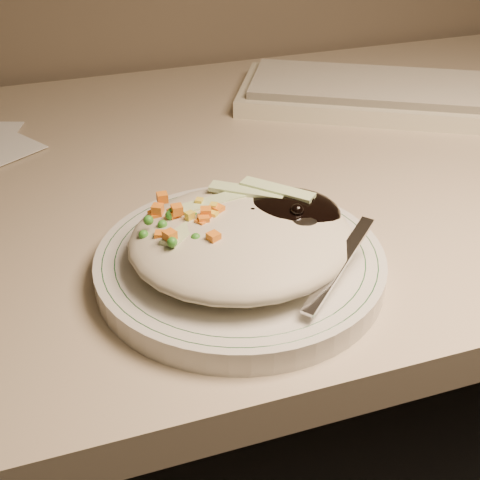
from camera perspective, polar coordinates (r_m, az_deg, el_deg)
name	(u,v)px	position (r m, az deg, el deg)	size (l,w,h in m)	color
desk	(239,301)	(0.88, -0.09, -5.26)	(1.40, 0.70, 0.74)	tan
plate	(240,265)	(0.58, 0.00, -2.14)	(0.25, 0.25, 0.02)	silver
plate_rim	(240,255)	(0.58, 0.00, -1.33)	(0.24, 0.24, 0.00)	#144723
meal	(245,234)	(0.56, 0.44, 0.51)	(0.20, 0.19, 0.05)	#BBB297
keyboard	(410,96)	(0.95, 14.34, 11.83)	(0.48, 0.36, 0.03)	beige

